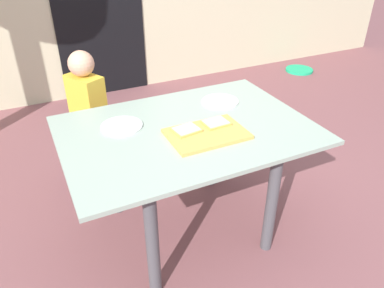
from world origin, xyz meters
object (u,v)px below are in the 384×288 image
(child_left, at_px, (89,113))
(garden_hose_coil, at_px, (299,70))
(pizza_slice_far_right, at_px, (216,123))
(pizza_slice_far_left, at_px, (186,130))
(cutting_board, at_px, (207,134))
(plate_white_left, at_px, (122,126))
(dining_table, at_px, (187,146))
(plate_white_right, at_px, (220,101))

(child_left, bearing_deg, garden_hose_coil, 22.43)
(pizza_slice_far_right, xyz_separation_m, pizza_slice_far_left, (-0.17, -0.00, 0.00))
(cutting_board, distance_m, plate_white_left, 0.46)
(plate_white_left, bearing_deg, child_left, 96.94)
(plate_white_left, relative_size, child_left, 0.23)
(dining_table, distance_m, pizza_slice_far_right, 0.21)
(pizza_slice_far_left, bearing_deg, child_left, 113.51)
(dining_table, height_order, pizza_slice_far_right, pizza_slice_far_right)
(pizza_slice_far_left, relative_size, child_left, 0.15)
(plate_white_left, distance_m, child_left, 0.61)
(dining_table, bearing_deg, child_left, 116.88)
(garden_hose_coil, bearing_deg, dining_table, -142.01)
(pizza_slice_far_right, bearing_deg, plate_white_left, 154.26)
(cutting_board, relative_size, plate_white_right, 1.79)
(plate_white_right, xyz_separation_m, garden_hose_coil, (2.14, 1.71, -0.70))
(plate_white_right, relative_size, garden_hose_coil, 0.66)
(pizza_slice_far_right, xyz_separation_m, child_left, (-0.52, 0.80, -0.19))
(cutting_board, relative_size, garden_hose_coil, 1.18)
(pizza_slice_far_right, bearing_deg, pizza_slice_far_left, -179.18)
(cutting_board, height_order, pizza_slice_far_right, pizza_slice_far_right)
(cutting_board, bearing_deg, child_left, 116.90)
(cutting_board, height_order, child_left, child_left)
(child_left, bearing_deg, pizza_slice_far_left, -66.49)
(dining_table, height_order, plate_white_right, plate_white_right)
(cutting_board, relative_size, child_left, 0.41)
(plate_white_right, relative_size, plate_white_left, 1.00)
(dining_table, xyz_separation_m, plate_white_right, (0.32, 0.21, 0.12))
(child_left, bearing_deg, cutting_board, -63.10)
(cutting_board, distance_m, garden_hose_coil, 3.22)
(dining_table, distance_m, cutting_board, 0.18)
(garden_hose_coil, bearing_deg, plate_white_right, -141.35)
(pizza_slice_far_right, relative_size, plate_white_left, 0.63)
(child_left, xyz_separation_m, garden_hose_coil, (2.83, 1.17, -0.53))
(pizza_slice_far_left, height_order, plate_white_left, pizza_slice_far_left)
(pizza_slice_far_right, height_order, child_left, child_left)
(dining_table, bearing_deg, pizza_slice_far_left, -117.30)
(plate_white_right, height_order, garden_hose_coil, plate_white_right)
(cutting_board, relative_size, pizza_slice_far_left, 2.68)
(plate_white_right, relative_size, child_left, 0.23)
(child_left, relative_size, garden_hose_coil, 2.87)
(dining_table, xyz_separation_m, garden_hose_coil, (2.45, 1.92, -0.58))
(cutting_board, xyz_separation_m, child_left, (-0.44, 0.86, -0.17))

